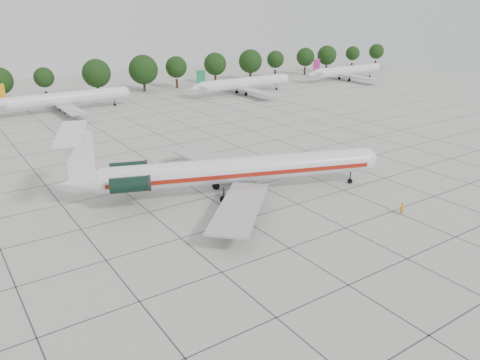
{
  "coord_description": "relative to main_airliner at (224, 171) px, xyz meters",
  "views": [
    {
      "loc": [
        -27.43,
        -39.47,
        22.87
      ],
      "look_at": [
        1.64,
        3.17,
        3.5
      ],
      "focal_mm": 35.0,
      "sensor_mm": 36.0,
      "label": 1
    }
  ],
  "objects": [
    {
      "name": "apron_joints",
      "position": [
        -2.07,
        7.62,
        -3.37
      ],
      "size": [
        170.0,
        170.0,
        0.02
      ],
      "primitive_type": "cube",
      "color": "#383838",
      "rests_on": "ground"
    },
    {
      "name": "bg_airliner_e",
      "position": [
        85.19,
        60.39,
        -0.46
      ],
      "size": [
        28.24,
        27.2,
        7.4
      ],
      "color": "silver",
      "rests_on": "ground"
    },
    {
      "name": "bg_airliner_d",
      "position": [
        43.33,
        58.17,
        -0.46
      ],
      "size": [
        28.24,
        27.2,
        7.4
      ],
      "color": "silver",
      "rests_on": "ground"
    },
    {
      "name": "ground",
      "position": [
        -2.07,
        -7.38,
        -3.37
      ],
      "size": [
        260.0,
        260.0,
        0.0
      ],
      "primitive_type": "plane",
      "color": "#B4B4AD",
      "rests_on": "ground"
    },
    {
      "name": "main_airliner",
      "position": [
        0.0,
        0.0,
        0.0
      ],
      "size": [
        39.62,
        30.09,
        9.56
      ],
      "rotation": [
        0.0,
        0.0,
        -0.35
      ],
      "color": "silver",
      "rests_on": "ground"
    },
    {
      "name": "bg_airliner_c",
      "position": [
        -2.8,
        62.71,
        -0.46
      ],
      "size": [
        28.24,
        27.2,
        7.4
      ],
      "color": "silver",
      "rests_on": "ground"
    },
    {
      "name": "ground_crew",
      "position": [
        13.81,
        -16.55,
        -2.59
      ],
      "size": [
        0.58,
        0.39,
        1.58
      ],
      "primitive_type": "imported",
      "rotation": [
        0.0,
        0.0,
        3.16
      ],
      "color": "orange",
      "rests_on": "ground"
    }
  ]
}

